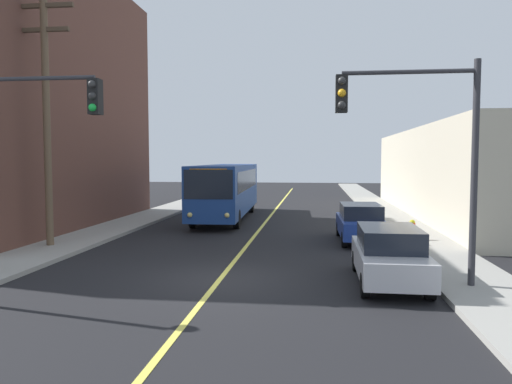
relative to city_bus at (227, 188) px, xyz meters
The scene contains 12 objects.
ground_plane 14.85m from the city_bus, 80.38° to the right, with size 120.00×120.00×0.00m, color black.
sidewalk_left 6.82m from the city_bus, 136.60° to the right, with size 2.50×90.00×0.15m, color gray.
sidewalk_right 10.86m from the city_bus, 24.99° to the right, with size 2.50×90.00×0.15m, color gray.
lane_stripe_center 3.09m from the city_bus, 10.87° to the left, with size 0.16×60.00×0.01m, color #D8CC4C.
building_right_warehouse 17.19m from the city_bus, ahead, with size 12.00×25.16×5.37m.
city_bus is the anchor object (origin of this frame).
parked_car_silver 16.20m from the city_bus, 63.07° to the right, with size 1.85×4.41×1.62m.
parked_car_blue 10.27m from the city_bus, 45.48° to the right, with size 1.91×4.44×1.62m.
utility_pole_near 12.28m from the city_bus, 116.24° to the right, with size 2.40×0.28×9.86m.
traffic_signal_left_corner 15.62m from the city_bus, 101.02° to the right, with size 3.75×0.48×6.00m.
traffic_signal_right_corner 17.04m from the city_bus, 62.15° to the right, with size 3.75×0.48×6.00m.
fire_hydrant 11.94m from the city_bus, 38.33° to the right, with size 0.44×0.26×0.84m.
Camera 1 is at (2.76, -13.79, 3.53)m, focal length 33.97 mm.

